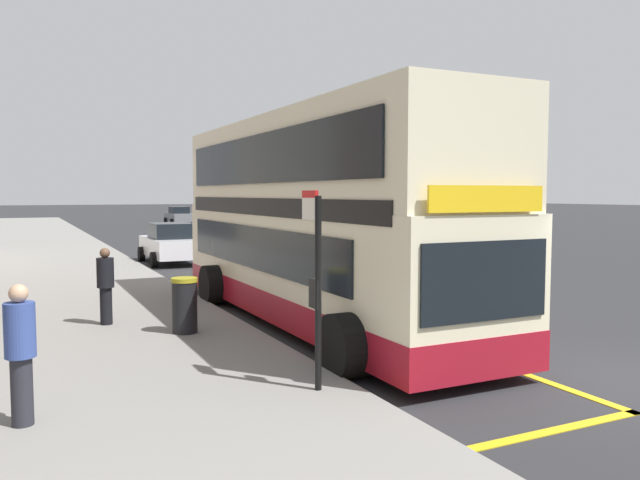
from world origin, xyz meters
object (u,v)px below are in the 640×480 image
object	(u,v)px
double_decker_bus	(313,227)
parked_car_grey_behind	(179,216)
pedestrian_further_back	(20,349)
litter_bin	(185,305)
bus_stop_sign	(316,273)
parked_car_white_across	(171,243)
pedestrian_waiting_near_sign	(106,283)

from	to	relation	value
double_decker_bus	parked_car_grey_behind	distance (m)	45.03
parked_car_grey_behind	pedestrian_further_back	xyz separation A→B (m)	(-13.22, -48.74, 0.22)
litter_bin	bus_stop_sign	bearing A→B (deg)	-79.45
parked_car_grey_behind	pedestrian_further_back	bearing A→B (deg)	-103.42
parked_car_white_across	litter_bin	size ratio (longest dim) A/B	3.98
double_decker_bus	parked_car_white_across	world-z (taller)	double_decker_bus
parked_car_white_across	pedestrian_waiting_near_sign	world-z (taller)	pedestrian_waiting_near_sign
bus_stop_sign	parked_car_grey_behind	xyz separation A→B (m)	(9.61, 48.98, -0.92)
bus_stop_sign	pedestrian_further_back	world-z (taller)	bus_stop_sign
parked_car_grey_behind	parked_car_white_across	distance (m)	32.37
parked_car_grey_behind	parked_car_white_across	size ratio (longest dim) A/B	1.00
bus_stop_sign	pedestrian_waiting_near_sign	world-z (taller)	bus_stop_sign
parked_car_grey_behind	pedestrian_further_back	distance (m)	50.50
double_decker_bus	pedestrian_waiting_near_sign	xyz separation A→B (m)	(-4.15, 1.03, -1.08)
parked_car_white_across	pedestrian_further_back	bearing A→B (deg)	-106.30
double_decker_bus	pedestrian_waiting_near_sign	distance (m)	4.41
double_decker_bus	pedestrian_waiting_near_sign	bearing A→B (deg)	166.01
bus_stop_sign	litter_bin	xyz separation A→B (m)	(-0.78, 4.17, -1.05)
parked_car_white_across	litter_bin	bearing A→B (deg)	-99.99
double_decker_bus	litter_bin	size ratio (longest dim) A/B	10.50
bus_stop_sign	pedestrian_further_back	size ratio (longest dim) A/B	1.65
parked_car_white_across	pedestrian_further_back	distance (m)	18.16
pedestrian_waiting_near_sign	pedestrian_further_back	size ratio (longest dim) A/B	0.96
bus_stop_sign	pedestrian_further_back	xyz separation A→B (m)	(-3.61, 0.24, -0.70)
double_decker_bus	parked_car_grey_behind	xyz separation A→B (m)	(7.49, 44.39, -1.26)
parked_car_white_across	litter_bin	world-z (taller)	parked_car_white_across
bus_stop_sign	parked_car_white_across	xyz separation A→B (m)	(1.92, 17.53, -0.92)
pedestrian_waiting_near_sign	litter_bin	world-z (taller)	pedestrian_waiting_near_sign
double_decker_bus	litter_bin	xyz separation A→B (m)	(-2.90, -0.42, -1.39)
parked_car_white_across	pedestrian_waiting_near_sign	bearing A→B (deg)	-106.93
parked_car_white_across	parked_car_grey_behind	bearing A→B (deg)	77.69
pedestrian_further_back	litter_bin	xyz separation A→B (m)	(2.83, 3.93, -0.35)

